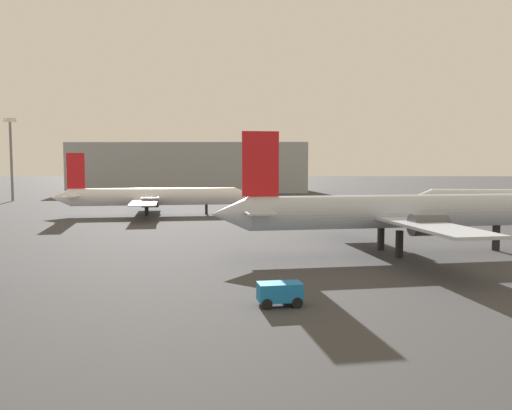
{
  "coord_description": "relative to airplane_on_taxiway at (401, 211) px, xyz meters",
  "views": [
    {
      "loc": [
        2.38,
        -10.38,
        7.88
      ],
      "look_at": [
        0.9,
        42.35,
        3.65
      ],
      "focal_mm": 37.31,
      "sensor_mm": 36.0,
      "label": 1
    }
  ],
  "objects": [
    {
      "name": "light_mast_left",
      "position": [
        -64.16,
        61.35,
        5.99
      ],
      "size": [
        2.4,
        0.5,
        16.89
      ],
      "color": "slate",
      "rests_on": "ground_plane"
    },
    {
      "name": "terminal_building",
      "position": [
        -33.27,
        99.59,
        2.88
      ],
      "size": [
        63.13,
        18.36,
        13.13
      ],
      "primitive_type": "cube",
      "color": "#999EA3",
      "rests_on": "ground_plane"
    },
    {
      "name": "airplane_far_right",
      "position": [
        -29.02,
        33.41,
        -0.93
      ],
      "size": [
        29.98,
        24.49,
        9.28
      ],
      "rotation": [
        0.0,
        0.0,
        0.18
      ],
      "color": "white",
      "rests_on": "ground_plane"
    },
    {
      "name": "baggage_cart",
      "position": [
        -10.7,
        -17.15,
        -2.92
      ],
      "size": [
        2.61,
        1.8,
        1.3
      ],
      "rotation": [
        0.0,
        0.0,
        3.34
      ],
      "color": "#1972BF",
      "rests_on": "ground_plane"
    },
    {
      "name": "airplane_far_left",
      "position": [
        23.37,
        31.26,
        -0.86
      ],
      "size": [
        27.23,
        25.03,
        8.78
      ],
      "rotation": [
        0.0,
        0.0,
        3.08
      ],
      "color": "silver",
      "rests_on": "ground_plane"
    },
    {
      "name": "airplane_on_taxiway",
      "position": [
        0.0,
        0.0,
        0.0
      ],
      "size": [
        33.47,
        27.32,
        10.41
      ],
      "rotation": [
        0.0,
        0.0,
        0.2
      ],
      "color": "#B2BCCC",
      "rests_on": "ground_plane"
    }
  ]
}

